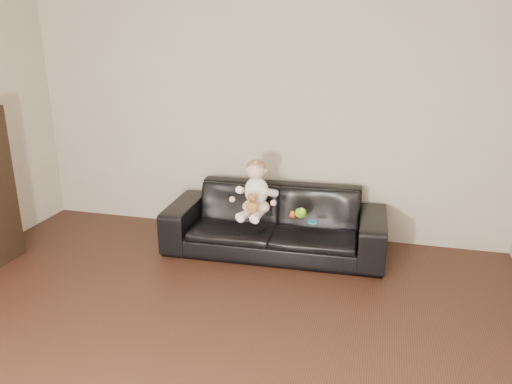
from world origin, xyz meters
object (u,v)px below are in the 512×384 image
(baby, at_px, (256,191))
(teddy_bear, at_px, (252,204))
(sofa, at_px, (275,221))
(toy_green, at_px, (301,213))
(toy_blue_disc, at_px, (313,222))
(toy_rattle, at_px, (292,215))

(baby, relative_size, teddy_bear, 2.79)
(baby, bearing_deg, sofa, 46.89)
(toy_green, height_order, toy_blue_disc, toy_green)
(sofa, height_order, toy_blue_disc, sofa)
(baby, height_order, toy_green, baby)
(sofa, xyz_separation_m, toy_green, (0.27, -0.09, 0.14))
(teddy_bear, bearing_deg, toy_rattle, 29.13)
(baby, bearing_deg, teddy_bear, -74.97)
(toy_rattle, bearing_deg, baby, 177.32)
(toy_rattle, relative_size, toy_blue_disc, 0.71)
(toy_rattle, xyz_separation_m, toy_blue_disc, (0.20, -0.06, -0.02))
(teddy_bear, height_order, toy_green, teddy_bear)
(sofa, relative_size, toy_green, 15.85)
(toy_green, bearing_deg, baby, -176.77)
(baby, xyz_separation_m, toy_green, (0.43, 0.02, -0.19))
(baby, relative_size, toy_blue_disc, 6.09)
(sofa, bearing_deg, toy_blue_disc, -28.04)
(toy_green, height_order, toy_rattle, toy_green)
(teddy_bear, xyz_separation_m, toy_rattle, (0.35, 0.14, -0.13))
(sofa, relative_size, toy_rattle, 34.10)
(teddy_bear, xyz_separation_m, toy_blue_disc, (0.55, 0.08, -0.16))
(teddy_bear, bearing_deg, sofa, 67.82)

